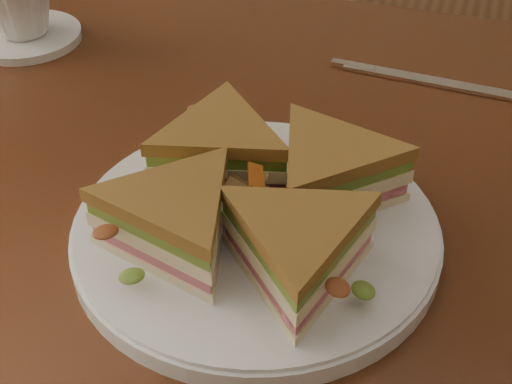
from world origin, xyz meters
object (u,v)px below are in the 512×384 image
plate (256,232)px  spoon (229,141)px  coffee_cup (18,0)px  table (250,251)px  knife (419,80)px  saucer (26,36)px  sandwich_wedges (256,197)px

plate → spoon: (-0.07, 0.12, -0.00)m
plate → coffee_cup: 0.45m
coffee_cup → table: bearing=-6.5°
knife → coffee_cup: size_ratio=2.41×
spoon → saucer: size_ratio=1.39×
sandwich_wedges → spoon: sandwich_wedges is taller
knife → saucer: saucer is taller
sandwich_wedges → coffee_cup: size_ratio=3.20×
table → plate: size_ratio=4.04×
sandwich_wedges → saucer: bearing=146.1°
knife → coffee_cup: bearing=-170.5°
plate → sandwich_wedges: sandwich_wedges is taller
table → knife: (0.13, 0.22, 0.10)m
plate → knife: 0.31m
table → spoon: 0.11m
knife → saucer: (-0.46, -0.05, 0.00)m
spoon → plate: bearing=-57.3°
table → sandwich_wedges: sandwich_wedges is taller
sandwich_wedges → plate: bearing=-90.0°
sandwich_wedges → knife: sandwich_wedges is taller
saucer → coffee_cup: size_ratio=1.48×
plate → sandwich_wedges: 0.04m
spoon → coffee_cup: (-0.31, 0.13, 0.05)m
saucer → coffee_cup: (0.00, 0.00, 0.05)m
spoon → sandwich_wedges: bearing=-57.3°
sandwich_wedges → knife: size_ratio=1.33×
table → saucer: (-0.34, 0.17, 0.10)m
table → saucer: saucer is taller
table → coffee_cup: bearing=153.8°
plate → saucer: plate is taller
spoon → knife: (0.16, 0.18, -0.00)m
sandwich_wedges → coffee_cup: bearing=146.1°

